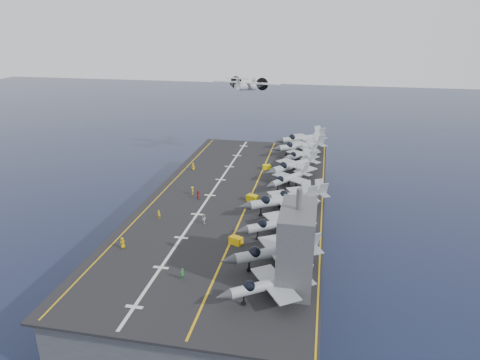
% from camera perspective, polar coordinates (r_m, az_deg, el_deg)
% --- Properties ---
extents(ground, '(500.00, 500.00, 0.00)m').
position_cam_1_polar(ground, '(98.31, -0.46, -7.92)').
color(ground, '#142135').
rests_on(ground, ground).
extents(hull, '(36.00, 90.00, 10.00)m').
position_cam_1_polar(hull, '(96.02, -0.46, -5.30)').
color(hull, '#56595E').
rests_on(hull, ground).
extents(flight_deck, '(38.00, 92.00, 0.40)m').
position_cam_1_polar(flight_deck, '(93.85, -0.47, -2.45)').
color(flight_deck, black).
rests_on(flight_deck, hull).
extents(foul_line, '(0.35, 90.00, 0.02)m').
position_cam_1_polar(foul_line, '(93.26, 1.33, -2.46)').
color(foul_line, gold).
rests_on(foul_line, flight_deck).
extents(landing_centerline, '(0.50, 90.00, 0.02)m').
position_cam_1_polar(landing_centerline, '(95.07, -4.02, -2.04)').
color(landing_centerline, silver).
rests_on(landing_centerline, flight_deck).
extents(deck_edge_port, '(0.25, 90.00, 0.02)m').
position_cam_1_polar(deck_edge_port, '(98.36, -10.22, -1.54)').
color(deck_edge_port, gold).
rests_on(deck_edge_port, flight_deck).
extents(deck_edge_stbd, '(0.25, 90.00, 0.02)m').
position_cam_1_polar(deck_edge_stbd, '(92.13, 10.89, -3.15)').
color(deck_edge_stbd, gold).
rests_on(deck_edge_stbd, flight_deck).
extents(island_superstructure, '(5.00, 10.00, 15.00)m').
position_cam_1_polar(island_superstructure, '(61.89, 7.62, -7.65)').
color(island_superstructure, '#56595E').
rests_on(island_superstructure, flight_deck).
extents(fighter_jet_0, '(16.93, 15.62, 4.89)m').
position_cam_1_polar(fighter_jet_0, '(60.88, 4.01, -13.59)').
color(fighter_jet_0, '#929AA2').
rests_on(fighter_jet_0, flight_deck).
extents(fighter_jet_1, '(19.36, 17.41, 5.61)m').
position_cam_1_polar(fighter_jet_1, '(67.78, 4.83, -9.38)').
color(fighter_jet_1, '#949BA3').
rests_on(fighter_jet_1, flight_deck).
extents(fighter_jet_2, '(17.84, 16.48, 5.15)m').
position_cam_1_polar(fighter_jet_2, '(76.99, 5.18, -5.69)').
color(fighter_jet_2, gray).
rests_on(fighter_jet_2, flight_deck).
extents(fighter_jet_3, '(19.74, 17.81, 5.71)m').
position_cam_1_polar(fighter_jet_3, '(85.70, 5.65, -2.66)').
color(fighter_jet_3, '#90979F').
rests_on(fighter_jet_3, flight_deck).
extents(fighter_jet_4, '(17.03, 14.87, 4.96)m').
position_cam_1_polar(fighter_jet_4, '(89.61, 7.75, -1.94)').
color(fighter_jet_4, '#9298A0').
rests_on(fighter_jet_4, flight_deck).
extents(fighter_jet_5, '(15.22, 16.40, 4.74)m').
position_cam_1_polar(fighter_jet_5, '(99.20, 6.53, 0.32)').
color(fighter_jet_5, '#969DA4').
rests_on(fighter_jet_5, flight_deck).
extents(fighter_jet_6, '(18.81, 19.46, 5.66)m').
position_cam_1_polar(fighter_jet_6, '(106.86, 7.16, 2.06)').
color(fighter_jet_6, gray).
rests_on(fighter_jet_6, flight_deck).
extents(fighter_jet_7, '(15.65, 16.64, 4.81)m').
position_cam_1_polar(fighter_jet_7, '(117.12, 8.08, 3.47)').
color(fighter_jet_7, gray).
rests_on(fighter_jet_7, flight_deck).
extents(fighter_jet_8, '(19.75, 18.06, 5.71)m').
position_cam_1_polar(fighter_jet_8, '(123.56, 8.10, 4.60)').
color(fighter_jet_8, '#A2A9B2').
rests_on(fighter_jet_8, flight_deck).
extents(tow_cart_a, '(2.56, 2.15, 1.31)m').
position_cam_1_polar(tow_cart_a, '(74.93, -0.55, -8.05)').
color(tow_cart_a, '#EEB30C').
rests_on(tow_cart_a, flight_deck).
extents(tow_cart_b, '(2.70, 2.29, 1.37)m').
position_cam_1_polar(tow_cart_b, '(91.70, 1.64, -2.43)').
color(tow_cart_b, '#C4AD07').
rests_on(tow_cart_b, flight_deck).
extents(tow_cart_c, '(2.34, 1.92, 1.20)m').
position_cam_1_polar(tow_cart_c, '(111.32, 3.58, 1.74)').
color(tow_cart_c, yellow).
rests_on(tow_cart_c, flight_deck).
extents(crew_0, '(1.34, 1.44, 2.00)m').
position_cam_1_polar(crew_0, '(76.12, -15.39, -8.08)').
color(crew_0, '#D2A708').
rests_on(crew_0, flight_deck).
extents(crew_1, '(1.11, 0.75, 1.82)m').
position_cam_1_polar(crew_1, '(85.21, -10.76, -4.52)').
color(crew_1, yellow).
rests_on(crew_1, flight_deck).
extents(crew_2, '(1.32, 1.23, 1.83)m').
position_cam_1_polar(crew_2, '(93.23, -5.59, -1.97)').
color(crew_2, '#B21919').
rests_on(crew_2, flight_deck).
extents(crew_3, '(1.09, 1.29, 1.83)m').
position_cam_1_polar(crew_3, '(95.65, -6.37, -1.40)').
color(crew_3, yellow).
rests_on(crew_3, flight_deck).
extents(crew_5, '(1.28, 0.99, 1.92)m').
position_cam_1_polar(crew_5, '(111.10, -6.25, 1.81)').
color(crew_5, yellow).
rests_on(crew_5, flight_deck).
extents(crew_6, '(1.20, 1.35, 1.87)m').
position_cam_1_polar(crew_6, '(66.05, -7.70, -12.29)').
color(crew_6, '#268C33').
rests_on(crew_6, flight_deck).
extents(crew_7, '(1.34, 1.32, 1.88)m').
position_cam_1_polar(crew_7, '(82.19, -4.81, -5.16)').
color(crew_7, silver).
rests_on(crew_7, flight_deck).
extents(transport_plane, '(26.72, 20.81, 5.65)m').
position_cam_1_polar(transport_plane, '(149.69, 0.83, 12.31)').
color(transport_plane, silver).
extents(fighter_jet_9, '(19.75, 18.06, 5.71)m').
position_cam_1_polar(fighter_jet_9, '(131.74, 8.34, 5.60)').
color(fighter_jet_9, '#A2A9B2').
rests_on(fighter_jet_9, flight_deck).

